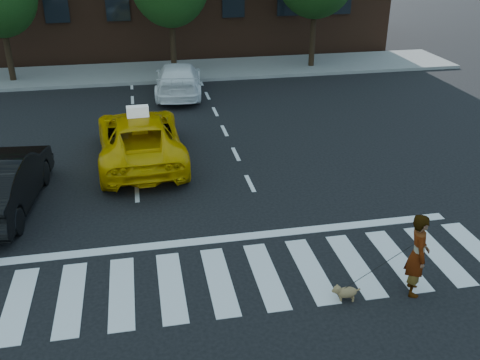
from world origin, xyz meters
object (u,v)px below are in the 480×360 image
object	(u,v)px
taxi	(140,138)
white_suv	(178,79)
woman	(418,255)
dog	(345,292)
black_sedan	(0,182)

from	to	relation	value
taxi	white_suv	xyz separation A→B (m)	(1.82, 6.94, -0.07)
woman	taxi	bearing A→B (deg)	52.28
white_suv	woman	bearing A→B (deg)	108.74
taxi	dog	bearing A→B (deg)	113.41
taxi	white_suv	bearing A→B (deg)	-106.84
black_sedan	dog	world-z (taller)	black_sedan
black_sedan	taxi	bearing A→B (deg)	-139.81
taxi	dog	world-z (taller)	taxi
black_sedan	white_suv	world-z (taller)	black_sedan
black_sedan	woman	xyz separation A→B (m)	(8.78, -5.32, 0.12)
white_suv	dog	xyz separation A→B (m)	(1.92, -14.75, -0.49)
woman	dog	bearing A→B (deg)	108.38
dog	white_suv	bearing A→B (deg)	110.37
white_suv	dog	world-z (taller)	white_suv
white_suv	woman	xyz separation A→B (m)	(3.36, -14.76, 0.20)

